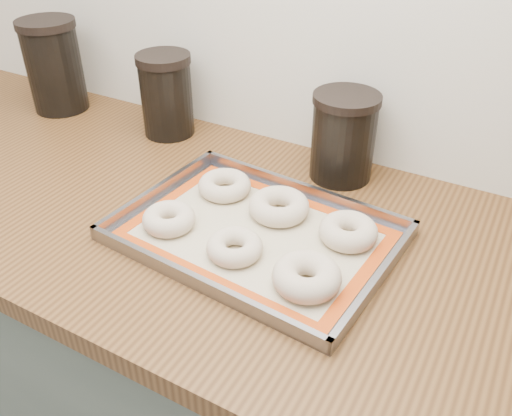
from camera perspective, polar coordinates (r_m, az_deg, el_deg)
The scene contains 13 objects.
cabinet at distance 1.38m, azimuth -8.46°, elevation -15.30°, with size 3.00×0.65×0.86m, color #596559.
countertop at distance 1.08m, azimuth -10.43°, elevation 0.49°, with size 3.06×0.68×0.04m, color brown.
baking_tray at distance 0.93m, azimuth 0.00°, elevation -2.69°, with size 0.49×0.37×0.03m.
baking_mat at distance 0.94m, azimuth 0.00°, elevation -2.79°, with size 0.44×0.32×0.00m.
bagel_front_left at distance 0.96m, azimuth -9.15°, elevation -1.13°, with size 0.09×0.09×0.03m, color beige.
bagel_front_mid at distance 0.88m, azimuth -2.26°, elevation -4.12°, with size 0.09×0.09×0.03m, color beige.
bagel_front_right at distance 0.83m, azimuth 5.36°, elevation -7.18°, with size 0.11×0.11×0.04m, color beige.
bagel_back_left at distance 1.04m, azimuth -3.33°, elevation 2.39°, with size 0.10×0.10×0.03m, color beige.
bagel_back_mid at distance 0.98m, azimuth 2.43°, elevation 0.18°, with size 0.11×0.11×0.04m, color beige.
bagel_back_right at distance 0.93m, azimuth 9.68°, elevation -2.43°, with size 0.10×0.10×0.04m, color beige.
canister_left at distance 1.46m, azimuth -20.49°, elevation 13.88°, with size 0.14×0.14×0.22m.
canister_mid at distance 1.26m, azimuth -9.41°, elevation 11.68°, with size 0.12×0.12×0.19m.
canister_right at distance 1.08m, azimuth 9.19°, elevation 7.44°, with size 0.13×0.13×0.18m.
Camera 1 is at (0.60, 1.00, 1.47)m, focal length 38.00 mm.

